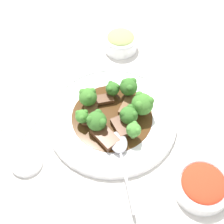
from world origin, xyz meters
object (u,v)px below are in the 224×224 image
at_px(beef_strip_3, 127,105).
at_px(sauce_dish, 26,162).
at_px(broccoli_floret_3, 88,97).
at_px(serving_spoon, 120,149).
at_px(beef_strip_0, 121,127).
at_px(main_plate, 112,118).
at_px(beef_strip_2, 90,114).
at_px(broccoli_floret_2, 142,104).
at_px(broccoli_floret_5, 113,88).
at_px(broccoli_floret_6, 82,116).
at_px(side_bowl_kimchi, 202,185).
at_px(broccoli_floret_0, 129,87).
at_px(beef_strip_1, 100,100).
at_px(beef_strip_4, 105,136).
at_px(side_bowl_appetizer, 121,41).
at_px(broccoli_floret_7, 134,130).
at_px(broccoli_floret_1, 129,115).
at_px(broccoli_floret_4, 97,121).

relative_size(beef_strip_3, sauce_dish, 0.82).
relative_size(broccoli_floret_3, serving_spoon, 0.30).
bearing_deg(sauce_dish, beef_strip_0, -134.86).
xyz_separation_m(main_plate, beef_strip_2, (0.05, 0.02, 0.01)).
bearing_deg(serving_spoon, broccoli_floret_2, -93.38).
height_order(broccoli_floret_5, broccoli_floret_6, broccoli_floret_5).
relative_size(main_plate, broccoli_floret_5, 7.62).
bearing_deg(broccoli_floret_2, side_bowl_kimchi, 146.12).
relative_size(broccoli_floret_0, serving_spoon, 0.32).
distance_m(beef_strip_1, sauce_dish, 0.23).
bearing_deg(side_bowl_kimchi, broccoli_floret_3, -16.59).
height_order(beef_strip_4, broccoli_floret_6, broccoli_floret_6).
bearing_deg(beef_strip_0, broccoli_floret_0, -77.22).
bearing_deg(serving_spoon, side_bowl_appetizer, -67.08).
height_order(beef_strip_4, broccoli_floret_5, broccoli_floret_5).
bearing_deg(side_bowl_appetizer, broccoli_floret_3, 93.76).
distance_m(beef_strip_2, broccoli_floret_5, 0.09).
bearing_deg(main_plate, broccoli_floret_7, 152.98).
distance_m(beef_strip_4, sauce_dish, 0.18).
bearing_deg(broccoli_floret_1, beef_strip_3, -62.16).
distance_m(broccoli_floret_3, sauce_dish, 0.21).
xyz_separation_m(main_plate, sauce_dish, (0.13, 0.19, -0.00)).
bearing_deg(serving_spoon, broccoli_floret_3, -35.43).
relative_size(beef_strip_3, broccoli_floret_0, 1.09).
height_order(beef_strip_1, broccoli_floret_5, broccoli_floret_5).
distance_m(beef_strip_2, side_bowl_appetizer, 0.27).
bearing_deg(broccoli_floret_5, serving_spoon, 119.82).
height_order(beef_strip_3, side_bowl_kimchi, side_bowl_kimchi).
height_order(broccoli_floret_1, broccoli_floret_3, broccoli_floret_3).
bearing_deg(broccoli_floret_6, beef_strip_4, 164.74).
relative_size(broccoli_floret_7, side_bowl_kimchi, 0.40).
bearing_deg(broccoli_floret_6, broccoli_floret_0, -119.02).
height_order(beef_strip_3, serving_spoon, serving_spoon).
bearing_deg(sauce_dish, broccoli_floret_7, -142.25).
height_order(beef_strip_1, sauce_dish, beef_strip_1).
relative_size(beef_strip_2, broccoli_floret_0, 1.30).
relative_size(beef_strip_4, broccoli_floret_7, 1.59).
bearing_deg(side_bowl_appetizer, beef_strip_3, 117.05).
height_order(broccoli_floret_3, broccoli_floret_5, broccoli_floret_3).
relative_size(broccoli_floret_2, broccoli_floret_7, 1.29).
height_order(broccoli_floret_4, broccoli_floret_7, broccoli_floret_4).
bearing_deg(beef_strip_1, broccoli_floret_7, 150.75).
xyz_separation_m(beef_strip_1, broccoli_floret_7, (-0.11, 0.06, 0.03)).
relative_size(broccoli_floret_0, sauce_dish, 0.75).
distance_m(side_bowl_kimchi, sauce_dish, 0.38).
relative_size(beef_strip_2, sauce_dish, 0.98).
xyz_separation_m(broccoli_floret_3, side_bowl_appetizer, (0.02, -0.24, -0.02)).
bearing_deg(broccoli_floret_1, main_plate, 1.66).
xyz_separation_m(beef_strip_4, side_bowl_kimchi, (-0.23, 0.02, -0.00)).
bearing_deg(broccoli_floret_6, broccoli_floret_4, -179.91).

